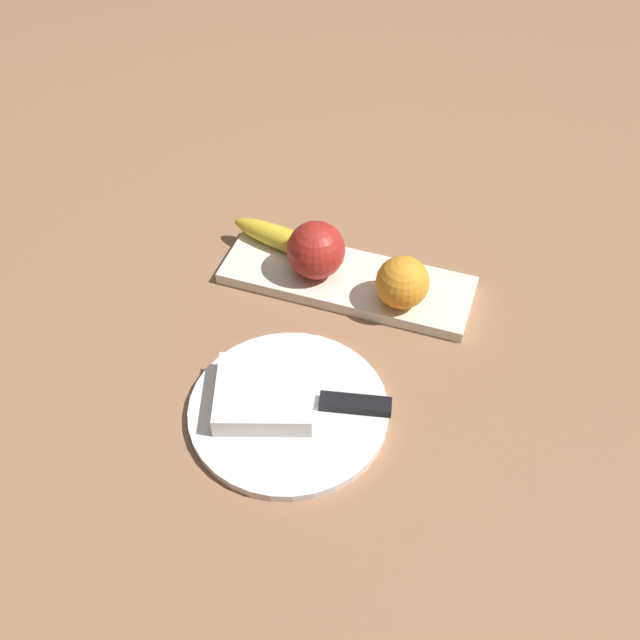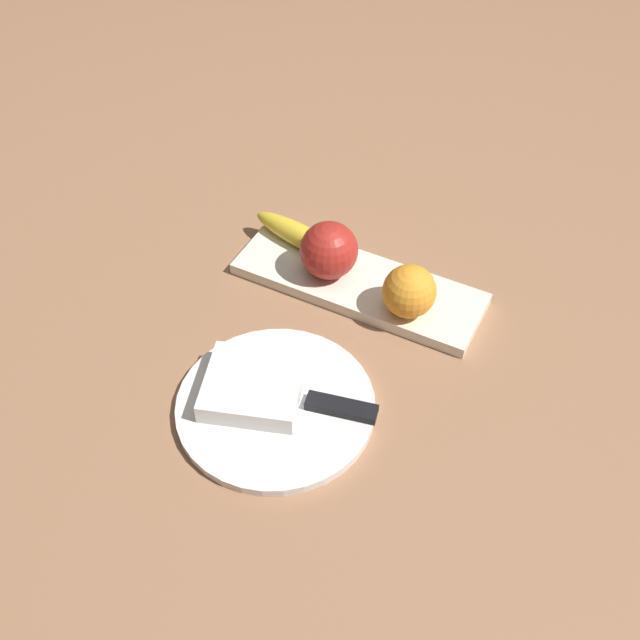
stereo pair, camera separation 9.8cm
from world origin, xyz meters
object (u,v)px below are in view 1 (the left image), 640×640
fruit_tray (347,280)px  dinner_plate (289,410)px  banana (286,240)px  knife (343,403)px  orange_near_apple (402,282)px  folded_napkin (264,394)px  apple (316,250)px

fruit_tray → dinner_plate: size_ratio=1.45×
banana → knife: 0.30m
knife → orange_near_apple: bearing=-108.6°
banana → knife: (-0.17, 0.25, -0.02)m
dinner_plate → folded_napkin: (0.03, 0.00, 0.02)m
dinner_plate → folded_napkin: size_ratio=2.09×
apple → banana: (0.06, -0.03, -0.02)m
orange_near_apple → folded_napkin: size_ratio=0.62×
banana → knife: bearing=134.5°
orange_near_apple → dinner_plate: orange_near_apple is taller
apple → orange_near_apple: (-0.13, 0.02, -0.00)m
apple → folded_napkin: bearing=93.4°
banana → orange_near_apple: (-0.19, 0.05, 0.02)m
fruit_tray → folded_napkin: (0.03, 0.24, 0.02)m
orange_near_apple → folded_napkin: (0.12, 0.22, -0.03)m
banana → folded_napkin: (-0.07, 0.27, -0.01)m
banana → dinner_plate: 0.29m
folded_napkin → apple: bearing=-86.6°
fruit_tray → knife: (-0.06, 0.22, 0.01)m
banana → orange_near_apple: orange_near_apple is taller
apple → folded_napkin: apple is taller
fruit_tray → dinner_plate: 0.24m
folded_napkin → fruit_tray: bearing=-97.3°
dinner_plate → knife: knife is taller
apple → banana: bearing=-29.2°
orange_near_apple → folded_napkin: orange_near_apple is taller
dinner_plate → knife: bearing=-159.3°
apple → folded_napkin: 0.24m
folded_napkin → dinner_plate: bearing=180.0°
apple → dinner_plate: bearing=100.8°
banana → orange_near_apple: bearing=175.0°
fruit_tray → orange_near_apple: size_ratio=4.91×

